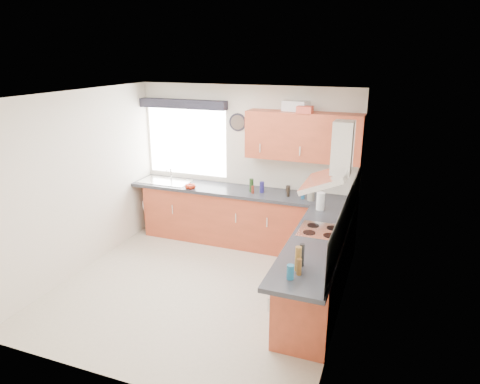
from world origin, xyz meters
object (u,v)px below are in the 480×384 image
at_px(upper_cabinets, 303,136).
at_px(washing_machine, 208,216).
at_px(extractor_hood, 334,163).
at_px(oven, 319,267).

distance_m(upper_cabinets, washing_machine, 2.08).
height_order(extractor_hood, upper_cabinets, upper_cabinets).
relative_size(extractor_hood, washing_machine, 1.03).
xyz_separation_m(oven, extractor_hood, (0.10, -0.00, 1.34)).
relative_size(upper_cabinets, washing_machine, 2.23).
bearing_deg(washing_machine, oven, -27.43).
relative_size(extractor_hood, upper_cabinets, 0.46).
height_order(upper_cabinets, washing_machine, upper_cabinets).
height_order(oven, extractor_hood, extractor_hood).
bearing_deg(washing_machine, extractor_hood, -26.27).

